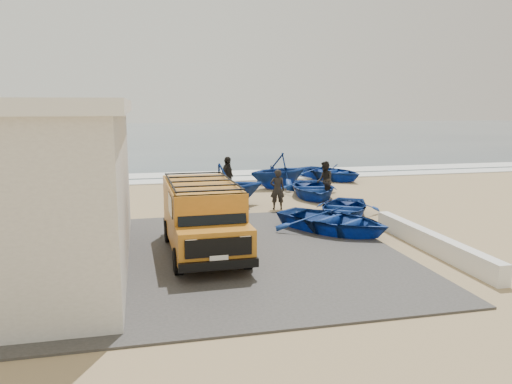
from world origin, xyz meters
TOP-DOWN VIEW (x-y plane):
  - ground at (0.00, 0.00)m, footprint 160.00×160.00m
  - slab at (-2.00, -2.00)m, footprint 12.00×10.00m
  - ocean at (0.00, 56.00)m, footprint 180.00×88.00m
  - surf_line at (0.00, 12.00)m, footprint 180.00×1.60m
  - surf_wash at (0.00, 14.50)m, footprint 180.00×2.20m
  - parapet at (5.00, -3.00)m, footprint 0.35×6.00m
  - van at (-1.42, -1.65)m, footprint 2.05×4.89m
  - boat_near_left at (3.03, -0.33)m, footprint 4.61×4.84m
  - boat_near_right at (4.22, 1.62)m, footprint 3.97×4.29m
  - boat_mid_left at (0.27, 4.67)m, footprint 4.06×3.72m
  - boat_mid_right at (4.53, 5.89)m, footprint 3.42×4.33m
  - boat_far_left at (3.71, 8.76)m, footprint 4.23×3.98m
  - boat_far_right at (7.30, 10.77)m, footprint 4.48×5.01m
  - fisherman_front at (2.24, 3.68)m, footprint 0.65×0.48m
  - fisherman_middle at (4.84, 5.19)m, footprint 0.81×0.95m
  - fisherman_back at (0.70, 6.55)m, footprint 1.01×1.17m

SIDE VIEW (x-z plane):
  - ground at x=0.00m, z-range 0.00..0.00m
  - ocean at x=0.00m, z-range 0.00..0.01m
  - surf_wash at x=0.00m, z-range 0.00..0.04m
  - slab at x=-2.00m, z-range 0.00..0.05m
  - surf_line at x=0.00m, z-range 0.00..0.06m
  - parapet at x=5.00m, z-range 0.00..0.55m
  - boat_near_right at x=4.22m, z-range 0.00..0.72m
  - boat_mid_right at x=4.53m, z-range 0.00..0.81m
  - boat_near_left at x=3.03m, z-range 0.00..0.82m
  - boat_far_right at x=7.30m, z-range 0.00..0.85m
  - fisherman_front at x=2.24m, z-range 0.00..1.63m
  - fisherman_middle at x=4.84m, z-range 0.00..1.72m
  - boat_far_left at x=3.71m, z-range 0.00..1.78m
  - boat_mid_left at x=0.27m, z-range 0.00..1.80m
  - fisherman_back at x=0.70m, z-range 0.00..1.89m
  - van at x=-1.42m, z-range 0.08..2.16m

